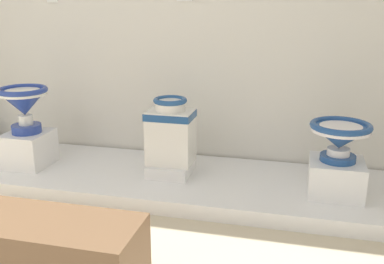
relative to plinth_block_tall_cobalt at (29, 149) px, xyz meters
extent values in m
cube|color=white|center=(1.13, 0.08, -0.18)|extent=(3.40, 0.92, 0.10)
cube|color=white|center=(0.00, 0.00, 0.00)|extent=(0.31, 0.35, 0.26)
cylinder|color=#273E96|center=(0.00, 0.00, 0.16)|extent=(0.22, 0.22, 0.06)
cylinder|color=white|center=(0.00, 0.00, 0.23)|extent=(0.11, 0.11, 0.07)
cone|color=#273E96|center=(0.00, 0.00, 0.37)|extent=(0.36, 0.36, 0.19)
cylinder|color=white|center=(0.00, 0.00, 0.44)|extent=(0.35, 0.35, 0.03)
torus|color=#273E96|center=(0.00, 0.00, 0.46)|extent=(0.37, 0.37, 0.04)
cylinder|color=white|center=(0.00, 0.00, 0.46)|extent=(0.25, 0.25, 0.01)
cube|color=white|center=(1.12, 0.09, -0.09)|extent=(0.30, 0.33, 0.09)
cube|color=white|center=(1.12, 0.09, 0.15)|extent=(0.32, 0.24, 0.39)
cube|color=#224D88|center=(1.12, 0.09, 0.31)|extent=(0.33, 0.25, 0.05)
cylinder|color=white|center=(1.12, 0.09, 0.39)|extent=(0.22, 0.22, 0.07)
torus|color=#224D88|center=(1.12, 0.09, 0.42)|extent=(0.24, 0.24, 0.04)
cube|color=white|center=(2.27, 0.01, -0.02)|extent=(0.35, 0.34, 0.23)
cylinder|color=#224A89|center=(2.27, 0.01, 0.12)|extent=(0.23, 0.23, 0.04)
cylinder|color=white|center=(2.27, 0.01, 0.16)|extent=(0.15, 0.15, 0.05)
cone|color=#224A89|center=(2.27, 0.01, 0.26)|extent=(0.38, 0.38, 0.15)
cylinder|color=white|center=(2.27, 0.01, 0.32)|extent=(0.37, 0.37, 0.03)
torus|color=#224A89|center=(2.27, 0.01, 0.34)|extent=(0.39, 0.39, 0.04)
cylinder|color=white|center=(2.27, 0.01, 0.33)|extent=(0.27, 0.27, 0.01)
cube|color=brown|center=(0.84, -1.28, -0.03)|extent=(1.06, 0.36, 0.40)
camera|label=1|loc=(2.01, -2.84, 1.10)|focal=41.49mm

